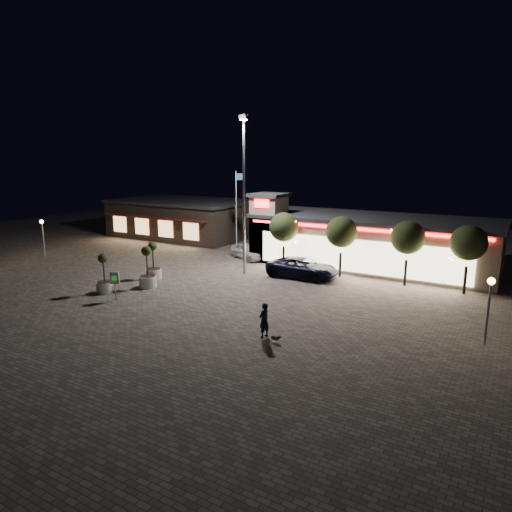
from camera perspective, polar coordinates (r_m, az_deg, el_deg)
The scene contains 19 objects.
ground at distance 32.02m, azimuth -12.20°, elevation -4.77°, with size 90.00×90.00×0.00m, color #73695D.
retail_building at distance 40.43m, azimuth 13.60°, elevation 1.91°, with size 20.40×8.40×6.10m.
restaurant_building at distance 55.37m, azimuth -8.96°, elevation 4.74°, with size 16.40×11.00×4.30m.
floodlight_pole at distance 35.86m, azimuth -1.52°, elevation 8.72°, with size 0.60×0.40×12.38m.
flagpole at distance 42.34m, azimuth -2.38°, elevation 6.15°, with size 0.95×0.10×8.00m.
lamp_post_west at distance 47.57m, azimuth -25.14°, elevation 2.89°, with size 0.36×0.36×3.48m.
lamp_post_east at distance 25.23m, azimuth 27.16°, elevation -4.66°, with size 0.36×0.36×3.48m.
string_tree_a at distance 37.83m, azimuth 3.51°, elevation 3.61°, with size 2.42×2.42×4.79m.
string_tree_b at distance 35.86m, azimuth 10.64°, elevation 2.95°, with size 2.42×2.42×4.79m.
string_tree_c at distance 34.50m, azimuth 18.45°, elevation 2.17°, with size 2.42×2.42×4.79m.
string_tree_d at distance 33.90m, azimuth 25.05°, elevation 1.48°, with size 2.42×2.42×4.79m.
pickup_truck at distance 35.69m, azimuth 5.83°, elevation -1.50°, with size 2.60×5.63×1.56m, color black.
white_sedan at distance 42.21m, azimuth -1.04°, elevation 0.62°, with size 1.70×4.23×1.44m, color silver.
pedestrian at distance 23.89m, azimuth 1.02°, elevation -8.03°, with size 0.68×0.44×1.85m, color black.
dog at distance 23.48m, azimuth 2.58°, elevation -10.15°, with size 0.50×0.18×0.27m.
planter_left at distance 35.96m, azimuth -12.69°, elevation -1.42°, with size 1.20×1.20×2.95m.
planter_mid at distance 33.30m, azimuth -18.42°, elevation -2.93°, with size 1.13×1.13×2.78m.
planter_right at distance 33.77m, azimuth -13.40°, elevation -2.28°, with size 1.24×1.24×3.05m.
valet_sign at distance 31.22m, azimuth -17.25°, elevation -2.95°, with size 0.60×0.28×1.90m.
Camera 1 is at (21.07, -22.30, 9.18)m, focal length 32.00 mm.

